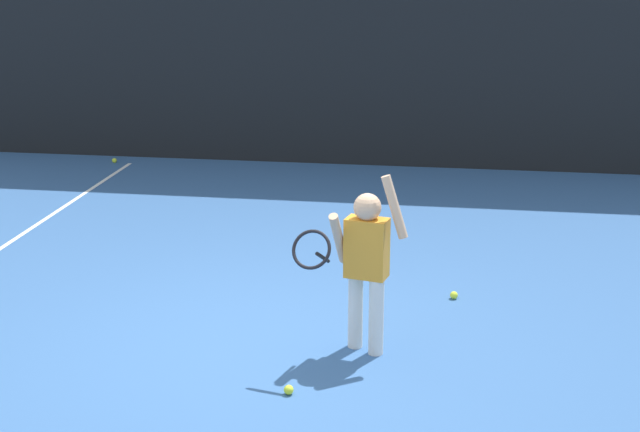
# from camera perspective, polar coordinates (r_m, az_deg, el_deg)

# --- Properties ---
(ground_plane) EXTENTS (20.00, 20.00, 0.00)m
(ground_plane) POSITION_cam_1_polar(r_m,az_deg,el_deg) (6.91, -4.34, -8.10)
(ground_plane) COLOR #335B93
(back_fence_windscreen) EXTENTS (12.43, 0.08, 3.98)m
(back_fence_windscreen) POSITION_cam_1_polar(r_m,az_deg,el_deg) (12.16, 1.84, 12.45)
(back_fence_windscreen) COLOR black
(back_fence_windscreen) RESTS_ON ground
(fence_post_1) EXTENTS (0.09, 0.09, 4.13)m
(fence_post_1) POSITION_cam_1_polar(r_m,az_deg,el_deg) (12.21, 1.88, 12.82)
(fence_post_1) COLOR slate
(fence_post_1) RESTS_ON ground
(tennis_player) EXTENTS (0.81, 0.57, 1.35)m
(tennis_player) POSITION_cam_1_polar(r_m,az_deg,el_deg) (6.54, 2.80, -2.66)
(tennis_player) COLOR silver
(tennis_player) RESTS_ON ground
(tennis_ball_0) EXTENTS (0.07, 0.07, 0.07)m
(tennis_ball_0) POSITION_cam_1_polar(r_m,az_deg,el_deg) (12.82, -12.77, 3.42)
(tennis_ball_0) COLOR #CCE033
(tennis_ball_0) RESTS_ON ground
(tennis_ball_3) EXTENTS (0.07, 0.07, 0.07)m
(tennis_ball_3) POSITION_cam_1_polar(r_m,az_deg,el_deg) (7.82, 8.40, -4.93)
(tennis_ball_3) COLOR #CCE033
(tennis_ball_3) RESTS_ON ground
(tennis_ball_5) EXTENTS (0.07, 0.07, 0.07)m
(tennis_ball_5) POSITION_cam_1_polar(r_m,az_deg,el_deg) (6.19, -1.98, -10.84)
(tennis_ball_5) COLOR #CCE033
(tennis_ball_5) RESTS_ON ground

